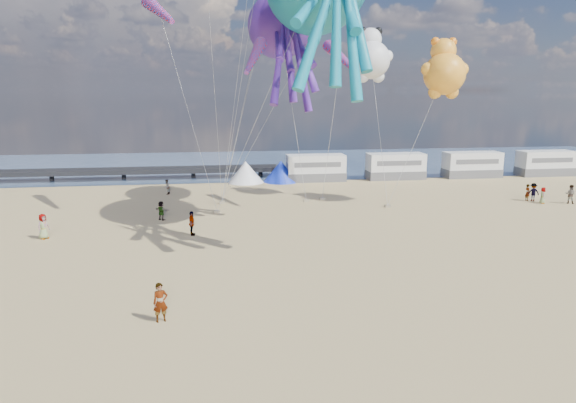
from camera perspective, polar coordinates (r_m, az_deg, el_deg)
The scene contains 29 objects.
ground at distance 20.56m, azimuth 7.93°, elevation -17.51°, with size 120.00×120.00×0.00m, color tan.
water at distance 73.02m, azimuth -3.81°, elevation 4.23°, with size 120.00×120.00×0.00m, color #3C5474.
pier at distance 65.92m, azimuth -28.15°, elevation 2.80°, with size 60.00×3.00×0.50m, color black.
motorhome_0 at distance 58.84m, azimuth 3.09°, elevation 3.76°, with size 6.60×2.50×3.00m, color silver.
motorhome_1 at distance 61.35m, azimuth 11.86°, elevation 3.86°, with size 6.60×2.50×3.00m, color silver.
motorhome_2 at distance 65.16m, azimuth 19.77°, elevation 3.88°, with size 6.60×2.50×3.00m, color silver.
motorhome_3 at distance 70.05m, azimuth 26.69°, elevation 3.83°, with size 6.60×2.50×3.00m, color silver.
tent_white at distance 57.91m, azimuth -4.72°, elevation 3.30°, with size 4.00×4.00×2.40m, color white.
tent_blue at distance 58.27m, azimuth -0.79°, elevation 3.39°, with size 4.00×4.00×2.40m, color #1933CC.
standing_person at distance 24.02m, azimuth -13.99°, elevation -10.82°, with size 0.66×0.43×1.81m, color tan.
beachgoer_0 at distance 52.49m, azimuth 26.46°, elevation 0.61°, with size 0.55×0.36×1.50m, color #7F6659.
beachgoer_1 at distance 52.52m, azimuth -13.31°, elevation 1.58°, with size 0.73×0.47×1.49m, color #7F6659.
beachgoer_2 at distance 53.14m, azimuth 25.59°, elevation 0.94°, with size 0.83×0.65×1.71m, color #7F6659.
beachgoer_3 at distance 37.26m, azimuth -10.64°, elevation -2.40°, with size 1.14×0.66×1.77m, color #7F6659.
beachgoer_4 at distance 42.19m, azimuth -13.90°, elevation -0.99°, with size 0.90×0.38×1.54m, color #7F6659.
beachgoer_5 at distance 53.10m, azimuth 25.08°, elevation 0.92°, with size 1.48×0.47×1.59m, color #7F6659.
beachgoer_6 at distance 39.62m, azimuth -25.55°, elevation -2.52°, with size 0.65×0.43×1.79m, color #7F6659.
beachgoer_7 at distance 53.60m, azimuth 28.87°, elevation 0.72°, with size 0.85×0.55×1.74m, color #7F6659.
sandbag_a at distance 43.92m, azimuth -7.87°, elevation -1.11°, with size 0.50×0.35×0.22m, color gray.
sandbag_b at distance 47.81m, azimuth 2.02°, elevation 0.09°, with size 0.50×0.35×0.22m, color gray.
sandbag_c at distance 46.40m, azimuth 11.01°, elevation -0.50°, with size 0.50×0.35×0.22m, color gray.
sandbag_d at distance 48.75m, azimuth 3.83°, elevation 0.31°, with size 0.50×0.35×0.22m, color gray.
sandbag_e at distance 47.45m, azimuth -7.33°, elevation -0.09°, with size 0.50×0.35×0.22m, color gray.
kite_octopus_purple at distance 45.03m, azimuth -0.91°, elevation 18.94°, with size 4.48×10.46×11.95m, color #55259B, non-canonical shape.
kite_panda at distance 47.34m, azimuth 9.22°, elevation 15.25°, with size 4.02×3.79×5.68m, color white, non-canonical shape.
kite_teddy_orange at distance 46.06m, azimuth 16.99°, elevation 13.40°, with size 4.24×3.99×5.98m, color #FFA029, non-canonical shape.
windsock_left at distance 41.94m, azimuth -14.11°, elevation 19.84°, with size 1.10×6.18×6.18m, color red, non-canonical shape.
windsock_mid at distance 42.75m, azimuth 5.88°, elevation 15.66°, with size 1.00×5.10×5.10m, color red, non-canonical shape.
windsock_right at distance 36.87m, azimuth -3.78°, elevation 15.74°, with size 0.90×4.81×4.81m, color red, non-canonical shape.
Camera 1 is at (-5.10, -17.13, 10.17)m, focal length 32.00 mm.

